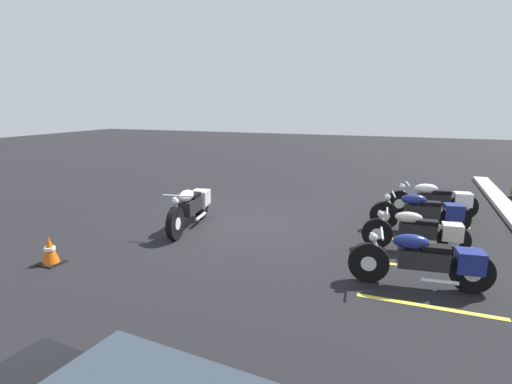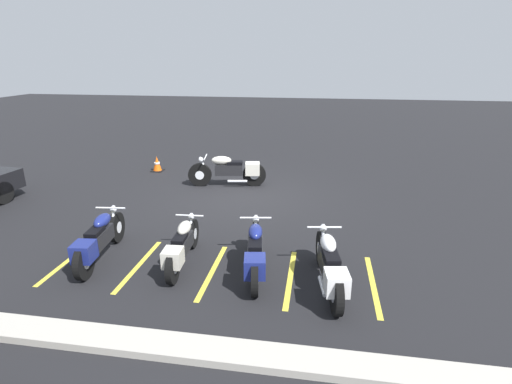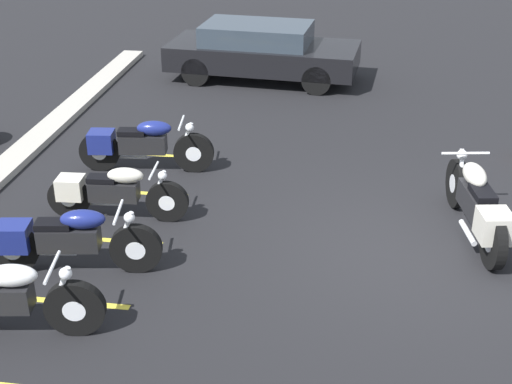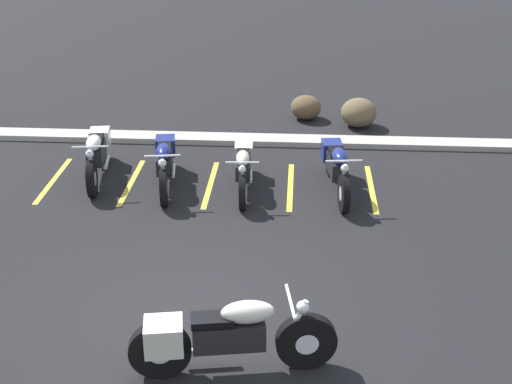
# 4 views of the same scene
# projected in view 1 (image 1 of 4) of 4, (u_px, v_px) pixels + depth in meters

# --- Properties ---
(ground) EXTENTS (60.00, 60.00, 0.00)m
(ground) POSITION_uv_depth(u_px,v_px,m) (237.00, 224.00, 9.97)
(ground) COLOR black
(motorcycle_cream_featured) EXTENTS (2.46, 0.82, 0.97)m
(motorcycle_cream_featured) POSITION_uv_depth(u_px,v_px,m) (191.00, 206.00, 9.70)
(motorcycle_cream_featured) COLOR black
(motorcycle_cream_featured) RESTS_ON ground
(parked_bike_0) EXTENTS (0.75, 2.28, 0.90)m
(parked_bike_0) POSITION_uv_depth(u_px,v_px,m) (436.00, 200.00, 10.46)
(parked_bike_0) COLOR black
(parked_bike_0) RESTS_ON ground
(parked_bike_1) EXTENTS (0.73, 2.24, 0.88)m
(parked_bike_1) POSITION_uv_depth(u_px,v_px,m) (425.00, 212.00, 9.33)
(parked_bike_1) COLOR black
(parked_bike_1) RESTS_ON ground
(parked_bike_2) EXTENTS (0.58, 2.08, 0.82)m
(parked_bike_2) POSITION_uv_depth(u_px,v_px,m) (421.00, 231.00, 8.04)
(parked_bike_2) COLOR black
(parked_bike_2) RESTS_ON ground
(parked_bike_3) EXTENTS (0.67, 2.26, 0.89)m
(parked_bike_3) POSITION_uv_depth(u_px,v_px,m) (427.00, 260.00, 6.46)
(parked_bike_3) COLOR black
(parked_bike_3) RESTS_ON ground
(traffic_cone) EXTENTS (0.40, 0.40, 0.54)m
(traffic_cone) POSITION_uv_depth(u_px,v_px,m) (50.00, 251.00, 7.47)
(traffic_cone) COLOR black
(traffic_cone) RESTS_ON ground
(stall_line_0) EXTENTS (0.10, 2.10, 0.00)m
(stall_line_0) POSITION_uv_depth(u_px,v_px,m) (422.00, 209.00, 11.40)
(stall_line_0) COLOR gold
(stall_line_0) RESTS_ON ground
(stall_line_1) EXTENTS (0.10, 2.10, 0.00)m
(stall_line_1) POSITION_uv_depth(u_px,v_px,m) (423.00, 224.00, 10.03)
(stall_line_1) COLOR gold
(stall_line_1) RESTS_ON ground
(stall_line_2) EXTENTS (0.10, 2.10, 0.00)m
(stall_line_2) POSITION_uv_depth(u_px,v_px,m) (425.00, 242.00, 8.66)
(stall_line_2) COLOR gold
(stall_line_2) RESTS_ON ground
(stall_line_3) EXTENTS (0.10, 2.10, 0.00)m
(stall_line_3) POSITION_uv_depth(u_px,v_px,m) (426.00, 268.00, 7.30)
(stall_line_3) COLOR gold
(stall_line_3) RESTS_ON ground
(stall_line_4) EXTENTS (0.10, 2.10, 0.00)m
(stall_line_4) POSITION_uv_depth(u_px,v_px,m) (429.00, 307.00, 5.93)
(stall_line_4) COLOR gold
(stall_line_4) RESTS_ON ground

